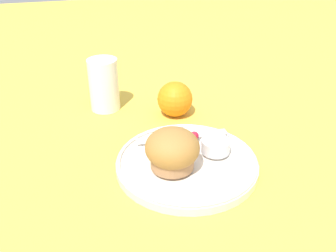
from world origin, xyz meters
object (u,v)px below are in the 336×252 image
Objects in this scene: muffin at (172,150)px; juice_glass at (104,85)px; orange_fruit at (175,99)px; butter_knife at (182,136)px.

muffin is 0.77× the size of juice_glass.
orange_fruit is at bearing 73.33° from muffin.
orange_fruit is at bearing 82.67° from butter_knife.
orange_fruit is at bearing -26.39° from juice_glass.
butter_knife is at bearing 63.49° from muffin.
juice_glass is (-0.08, 0.28, 0.01)m from muffin.
juice_glass is at bearing 153.61° from orange_fruit.
butter_knife is 2.28× the size of orange_fruit.
butter_knife is 0.23m from juice_glass.
orange_fruit is 0.16m from juice_glass.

